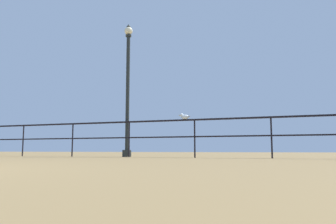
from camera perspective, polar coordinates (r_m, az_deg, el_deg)
name	(u,v)px	position (r m, az deg, el deg)	size (l,w,h in m)	color
pier_railing	(129,130)	(10.10, -6.85, -3.25)	(21.05, 0.05, 1.11)	black
lamppost_center	(128,87)	(10.65, -7.11, 4.32)	(0.29, 0.29, 4.40)	#232726
seagull_on_rail	(184,117)	(9.45, 2.90, -0.80)	(0.38, 0.19, 0.18)	silver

